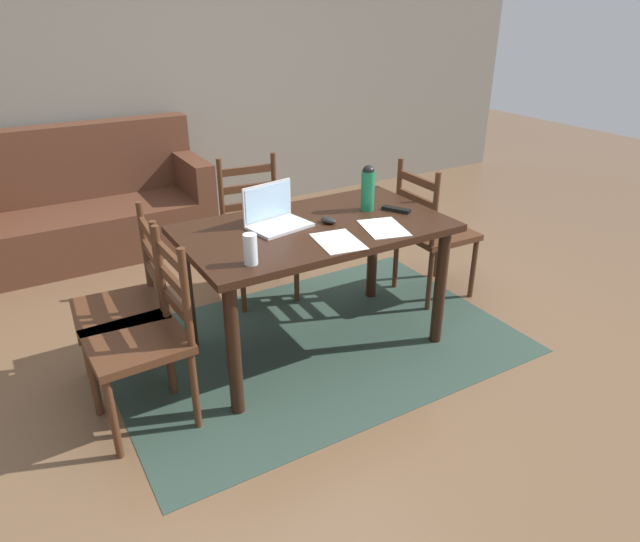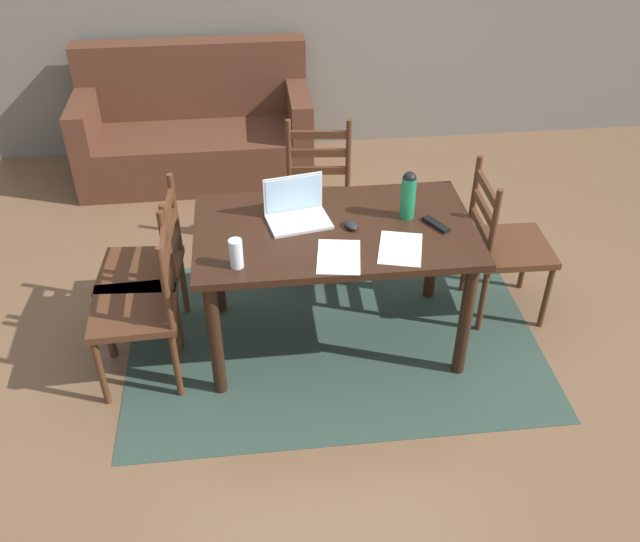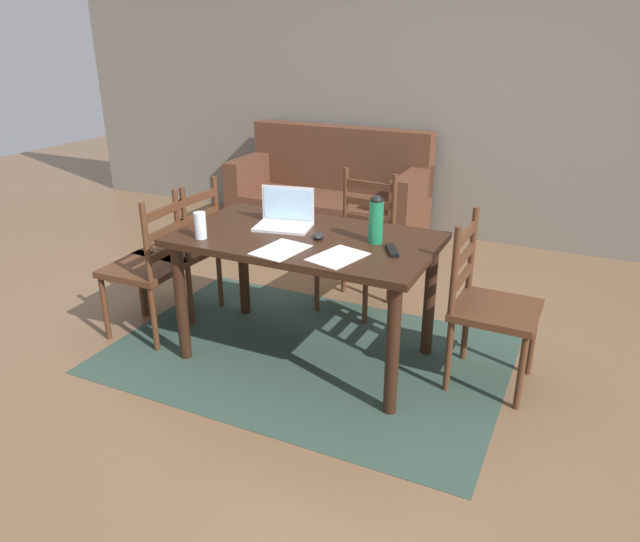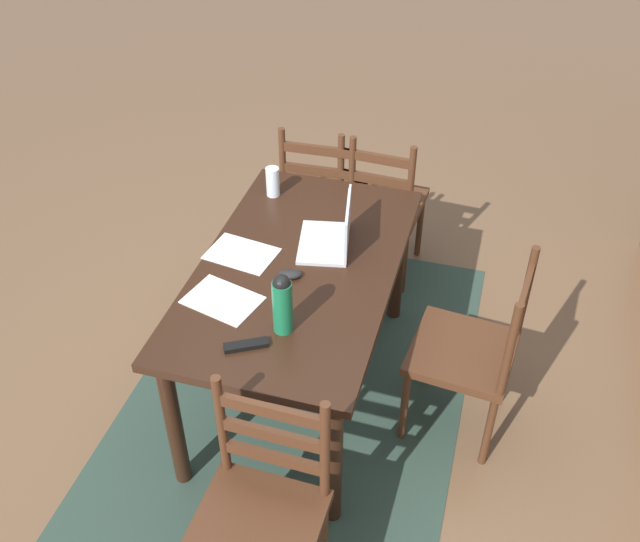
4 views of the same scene
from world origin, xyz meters
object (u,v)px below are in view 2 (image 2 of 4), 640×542
Objects in this scene: laptop at (296,209)px; water_bottle at (408,194)px; chair_right_far at (504,246)px; dining_table at (334,245)px; computer_mouse at (351,225)px; chair_far_head at (319,201)px; drinking_glass at (236,253)px; couch at (196,131)px; chair_left_far at (147,270)px; tv_remote at (436,224)px; chair_left_near at (142,308)px.

laptop is 0.59m from water_bottle.
dining_table is at bearing -170.58° from chair_right_far.
chair_right_far is 9.50× the size of computer_mouse.
chair_far_head is 6.35× the size of drinking_glass.
couch is at bearing 110.81° from dining_table.
chair_left_far is at bearing 175.87° from water_bottle.
chair_far_head is (1.03, 0.63, 0.00)m from chair_left_far.
dining_table is 0.82m from chair_far_head.
laptop reaches higher than dining_table.
couch is at bearing 97.31° from drinking_glass.
tv_remote is (1.36, -2.22, 0.42)m from couch.
chair_left_far reaches higher than computer_mouse.
chair_far_head is 0.80m from laptop.
chair_right_far is 1.64m from drinking_glass.
computer_mouse is at bearing -6.19° from dining_table.
laptop is 0.51m from drinking_glass.
dining_table is 0.28m from laptop.
tv_remote is (1.04, 0.24, -0.06)m from drinking_glass.
laptop reaches higher than chair_far_head.
drinking_glass reaches higher than computer_mouse.
drinking_glass is (-1.53, -0.46, 0.38)m from chair_right_far.
chair_far_head is (1.03, 0.96, 0.00)m from chair_left_near.
couch is (-0.83, 1.39, -0.11)m from chair_far_head.
water_bottle is at bearing -4.13° from chair_left_far.
dining_table is at bearing -90.33° from chair_far_head.
chair_left_far and chair_right_far have the same top height.
chair_left_far is at bearing 152.44° from computer_mouse.
chair_right_far is 1.19m from chair_far_head.
water_bottle reaches higher than tv_remote.
tv_remote is (1.55, 0.12, 0.32)m from chair_left_near.
chair_left_near is 1.50m from water_bottle.
water_bottle reaches higher than drinking_glass.
chair_right_far is at bearing -5.65° from tv_remote.
drinking_glass is at bearing -158.91° from water_bottle.
tv_remote is (0.53, -0.04, 0.12)m from dining_table.
chair_left_near is 5.59× the size of tv_remote.
chair_left_far is 1.00× the size of chair_far_head.
laptop is at bearing 137.70° from computer_mouse.
chair_left_far and chair_far_head have the same top height.
tv_remote is at bearing 13.18° from drinking_glass.
tv_remote is (0.44, -0.03, -0.01)m from computer_mouse.
laptop is at bearing 18.53° from chair_left_near.
couch reaches higher than computer_mouse.
water_bottle reaches higher than chair_far_head.
water_bottle is (1.22, -2.12, 0.55)m from couch.
drinking_glass is 0.88× the size of tv_remote.
couch is at bearing 120.03° from water_bottle.
chair_left_near is (0.00, -0.33, 0.00)m from chair_left_far.
chair_right_far is at bearing 16.55° from drinking_glass.
dining_table is at bearing 9.29° from chair_left_near.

